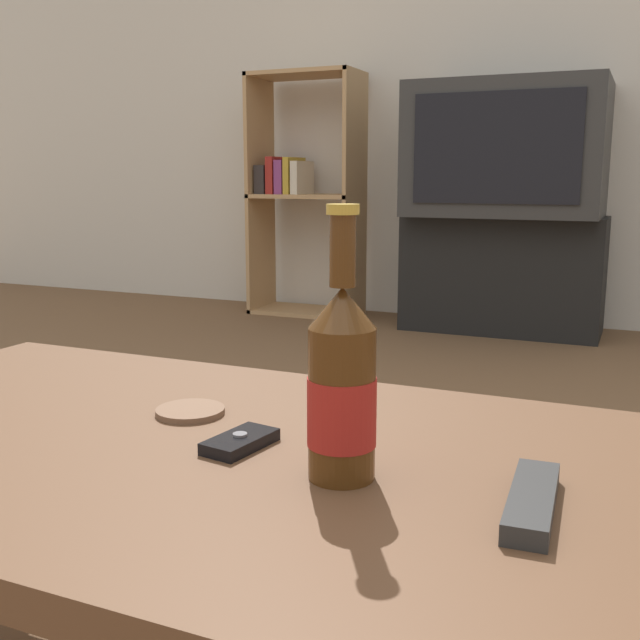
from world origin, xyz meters
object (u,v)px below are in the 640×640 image
at_px(tv_stand, 502,274).
at_px(remote_control, 532,501).
at_px(bookshelf, 301,192).
at_px(cell_phone, 239,442).
at_px(beer_bottle, 342,386).
at_px(television, 508,150).

bearing_deg(tv_stand, remote_control, -79.44).
distance_m(bookshelf, cell_phone, 3.08).
bearing_deg(bookshelf, tv_stand, -2.57).
height_order(beer_bottle, cell_phone, beer_bottle).
relative_size(tv_stand, cell_phone, 9.08).
xyz_separation_m(bookshelf, beer_bottle, (1.37, -2.84, -0.13)).
distance_m(tv_stand, beer_bottle, 2.83).
relative_size(beer_bottle, cell_phone, 2.86).
xyz_separation_m(tv_stand, television, (-0.00, -0.00, 0.56)).
distance_m(bookshelf, remote_control, 3.26).
distance_m(bookshelf, beer_bottle, 3.16).
xyz_separation_m(television, cell_phone, (0.19, -2.76, -0.41)).
xyz_separation_m(beer_bottle, cell_phone, (-0.14, 0.03, -0.09)).
height_order(tv_stand, beer_bottle, beer_bottle).
xyz_separation_m(cell_phone, remote_control, (0.33, -0.03, 0.00)).
xyz_separation_m(beer_bottle, remote_control, (0.19, -0.00, -0.09)).
bearing_deg(remote_control, cell_phone, 171.15).
xyz_separation_m(tv_stand, cell_phone, (0.19, -2.77, 0.15)).
bearing_deg(beer_bottle, cell_phone, 167.81).
bearing_deg(bookshelf, cell_phone, -66.27).
bearing_deg(beer_bottle, tv_stand, 96.74).
bearing_deg(bookshelf, beer_bottle, -64.20).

